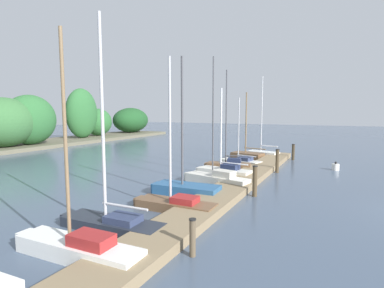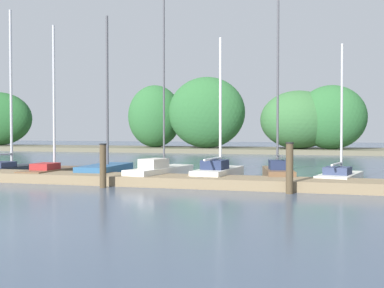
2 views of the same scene
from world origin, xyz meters
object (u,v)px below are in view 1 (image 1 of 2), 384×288
(sailboat_6, at_px, (215,179))
(sailboat_11, at_px, (262,153))
(mooring_piling_3, at_px, (277,161))
(channel_buoy_0, at_px, (336,167))
(sailboat_5, at_px, (184,188))
(sailboat_2, at_px, (75,245))
(mooring_piling_4, at_px, (293,152))
(mooring_piling_1, at_px, (193,237))
(sailboat_10, at_px, (246,155))
(sailboat_4, at_px, (174,202))
(sailboat_9, at_px, (240,161))
(sailboat_3, at_px, (110,219))
(mooring_piling_2, at_px, (255,181))
(sailboat_8, at_px, (228,165))
(sailboat_7, at_px, (223,171))

(sailboat_6, xyz_separation_m, sailboat_11, (11.79, 0.23, -0.06))
(mooring_piling_3, height_order, channel_buoy_0, mooring_piling_3)
(sailboat_6, bearing_deg, sailboat_5, 89.09)
(sailboat_2, relative_size, mooring_piling_4, 4.69)
(sailboat_11, distance_m, mooring_piling_4, 2.95)
(channel_buoy_0, bearing_deg, sailboat_5, 147.83)
(mooring_piling_1, bearing_deg, sailboat_5, 30.30)
(sailboat_2, distance_m, mooring_piling_4, 21.11)
(sailboat_5, bearing_deg, sailboat_10, -90.43)
(sailboat_4, relative_size, mooring_piling_3, 3.97)
(mooring_piling_1, height_order, mooring_piling_4, mooring_piling_4)
(sailboat_10, bearing_deg, sailboat_9, 108.88)
(sailboat_5, distance_m, mooring_piling_4, 14.18)
(sailboat_5, bearing_deg, sailboat_4, 104.18)
(sailboat_9, bearing_deg, sailboat_3, 102.91)
(sailboat_4, bearing_deg, sailboat_11, -89.49)
(sailboat_3, height_order, mooring_piling_1, sailboat_3)
(sailboat_11, bearing_deg, sailboat_9, 97.57)
(sailboat_9, distance_m, mooring_piling_3, 3.57)
(sailboat_3, distance_m, mooring_piling_2, 7.32)
(sailboat_10, bearing_deg, mooring_piling_3, 137.70)
(sailboat_4, height_order, sailboat_9, sailboat_4)
(sailboat_8, relative_size, sailboat_10, 1.21)
(sailboat_3, relative_size, sailboat_5, 1.10)
(mooring_piling_1, bearing_deg, sailboat_3, 82.24)
(sailboat_6, relative_size, sailboat_7, 1.28)
(sailboat_7, relative_size, sailboat_11, 0.77)
(sailboat_4, relative_size, sailboat_8, 0.92)
(mooring_piling_1, bearing_deg, mooring_piling_3, 0.72)
(sailboat_6, distance_m, mooring_piling_1, 8.55)
(sailboat_2, height_order, sailboat_11, sailboat_11)
(sailboat_7, height_order, mooring_piling_1, sailboat_7)
(sailboat_7, xyz_separation_m, sailboat_8, (2.21, 0.48, 0.03))
(sailboat_3, distance_m, sailboat_7, 9.90)
(sailboat_7, bearing_deg, sailboat_6, 105.45)
(sailboat_5, bearing_deg, mooring_piling_1, 117.42)
(mooring_piling_1, bearing_deg, sailboat_4, 37.42)
(mooring_piling_1, distance_m, mooring_piling_3, 13.24)
(sailboat_3, relative_size, mooring_piling_3, 4.64)
(sailboat_5, height_order, sailboat_8, sailboat_8)
(sailboat_2, height_order, sailboat_6, sailboat_6)
(sailboat_4, relative_size, sailboat_9, 1.23)
(sailboat_10, bearing_deg, mooring_piling_2, 119.58)
(sailboat_6, relative_size, sailboat_10, 1.24)
(sailboat_10, bearing_deg, sailboat_5, 103.59)
(sailboat_5, height_order, channel_buoy_0, sailboat_5)
(sailboat_7, height_order, sailboat_11, sailboat_11)
(sailboat_7, distance_m, mooring_piling_2, 4.58)
(mooring_piling_2, xyz_separation_m, channel_buoy_0, (9.06, -3.40, -0.53))
(sailboat_2, height_order, sailboat_3, sailboat_3)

